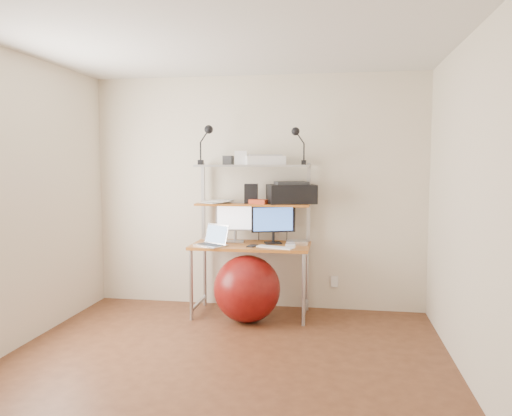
{
  "coord_description": "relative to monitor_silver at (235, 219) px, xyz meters",
  "views": [
    {
      "loc": [
        0.86,
        -3.53,
        1.57
      ],
      "look_at": [
        0.1,
        1.15,
        1.14
      ],
      "focal_mm": 35.0,
      "sensor_mm": 36.0,
      "label": 1
    }
  ],
  "objects": [
    {
      "name": "keyboard",
      "position": [
        0.46,
        -0.3,
        -0.24
      ],
      "size": [
        0.38,
        0.22,
        0.01
      ],
      "primitive_type": "cube",
      "rotation": [
        0.0,
        0.0,
        -0.34
      ],
      "color": "white",
      "rests_on": "desktop"
    },
    {
      "name": "mac_mini",
      "position": [
        0.65,
        -0.05,
        -0.22
      ],
      "size": [
        0.24,
        0.24,
        0.04
      ],
      "primitive_type": "cube",
      "rotation": [
        0.0,
        0.0,
        0.12
      ],
      "color": "silver",
      "rests_on": "desktop"
    },
    {
      "name": "computer_desk",
      "position": [
        0.19,
        -0.06,
        -0.03
      ],
      "size": [
        1.2,
        0.6,
        1.57
      ],
      "color": "#B06822",
      "rests_on": "ground"
    },
    {
      "name": "laptop",
      "position": [
        -0.17,
        -0.26,
        -0.2
      ],
      "size": [
        0.39,
        0.37,
        0.27
      ],
      "rotation": [
        0.0,
        0.0,
        -0.57
      ],
      "color": "silver",
      "rests_on": "desktop"
    },
    {
      "name": "printer",
      "position": [
        0.58,
        0.05,
        0.27
      ],
      "size": [
        0.56,
        0.46,
        0.23
      ],
      "rotation": [
        0.0,
        0.0,
        0.32
      ],
      "color": "black",
      "rests_on": "mid_shelf"
    },
    {
      "name": "box_white",
      "position": [
        0.06,
        -0.01,
        0.64
      ],
      "size": [
        0.14,
        0.13,
        0.14
      ],
      "primitive_type": "cube",
      "rotation": [
        0.0,
        0.0,
        0.24
      ],
      "color": "white",
      "rests_on": "top_shelf"
    },
    {
      "name": "clip_lamp_right",
      "position": [
        0.65,
        -0.06,
        0.84
      ],
      "size": [
        0.15,
        0.08,
        0.38
      ],
      "color": "black",
      "rests_on": "top_shelf"
    },
    {
      "name": "phone",
      "position": [
        0.22,
        -0.25,
        -0.24
      ],
      "size": [
        0.1,
        0.15,
        0.01
      ],
      "primitive_type": "cube",
      "rotation": [
        0.0,
        0.0,
        -0.18
      ],
      "color": "black",
      "rests_on": "desktop"
    },
    {
      "name": "box_grey",
      "position": [
        -0.08,
        0.04,
        0.62
      ],
      "size": [
        0.1,
        0.1,
        0.09
      ],
      "primitive_type": "cube",
      "rotation": [
        0.0,
        0.0,
        -0.12
      ],
      "color": "#2A2B2D",
      "rests_on": "top_shelf"
    },
    {
      "name": "monitor_black",
      "position": [
        0.41,
        -0.03,
        -0.01
      ],
      "size": [
        0.44,
        0.19,
        0.46
      ],
      "rotation": [
        0.0,
        0.0,
        0.33
      ],
      "color": "black",
      "rests_on": "desktop"
    },
    {
      "name": "clip_lamp_left",
      "position": [
        -0.28,
        -0.07,
        0.86
      ],
      "size": [
        0.16,
        0.09,
        0.41
      ],
      "color": "black",
      "rests_on": "top_shelf"
    },
    {
      "name": "red_box",
      "position": [
        0.26,
        -0.09,
        0.19
      ],
      "size": [
        0.19,
        0.14,
        0.05
      ],
      "primitive_type": "cube",
      "rotation": [
        0.0,
        0.0,
        -0.18
      ],
      "color": "#BC3C1E",
      "rests_on": "mid_shelf"
    },
    {
      "name": "exercise_ball",
      "position": [
        0.19,
        -0.34,
        -0.65
      ],
      "size": [
        0.66,
        0.66,
        0.66
      ],
      "primitive_type": "sphere",
      "color": "maroon",
      "rests_on": "floor"
    },
    {
      "name": "monitor_silver",
      "position": [
        0.0,
        0.0,
        0.0
      ],
      "size": [
        0.41,
        0.16,
        0.46
      ],
      "rotation": [
        0.0,
        0.0,
        0.12
      ],
      "color": "#AEAEB3",
      "rests_on": "desktop"
    },
    {
      "name": "room",
      "position": [
        0.19,
        -1.56,
        0.27
      ],
      "size": [
        3.6,
        3.6,
        3.6
      ],
      "color": "brown",
      "rests_on": "ground"
    },
    {
      "name": "wall_outlet",
      "position": [
        1.04,
        0.22,
        -0.68
      ],
      "size": [
        0.08,
        0.01,
        0.12
      ],
      "primitive_type": "cube",
      "color": "white",
      "rests_on": "room"
    },
    {
      "name": "scanner",
      "position": [
        0.31,
        0.04,
        0.62
      ],
      "size": [
        0.46,
        0.37,
        0.11
      ],
      "rotation": [
        0.0,
        0.0,
        0.3
      ],
      "color": "white",
      "rests_on": "top_shelf"
    },
    {
      "name": "nas_cube",
      "position": [
        0.17,
        0.01,
        0.27
      ],
      "size": [
        0.15,
        0.15,
        0.2
      ],
      "primitive_type": "cube",
      "rotation": [
        0.0,
        0.0,
        0.12
      ],
      "color": "black",
      "rests_on": "mid_shelf"
    },
    {
      "name": "mouse",
      "position": [
        0.6,
        -0.23,
        -0.23
      ],
      "size": [
        0.1,
        0.07,
        0.03
      ],
      "primitive_type": "cube",
      "rotation": [
        0.0,
        0.0,
        0.15
      ],
      "color": "white",
      "rests_on": "desktop"
    },
    {
      "name": "paper_stack",
      "position": [
        -0.19,
        0.0,
        0.18
      ],
      "size": [
        0.36,
        0.42,
        0.03
      ],
      "color": "white",
      "rests_on": "mid_shelf"
    }
  ]
}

